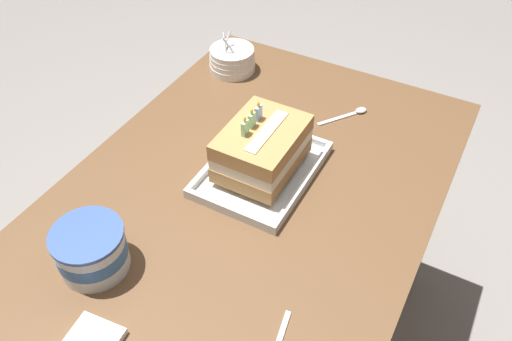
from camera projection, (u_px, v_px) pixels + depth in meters
dining_table at (251, 220)px, 1.25m from camera, size 1.14×0.79×0.76m
foil_tray at (262, 170)px, 1.21m from camera, size 0.31×0.23×0.02m
birthday_cake at (262, 148)px, 1.16m from camera, size 0.21×0.16×0.15m
bowl_stack at (232, 60)px, 1.50m from camera, size 0.13×0.13×0.11m
ice_cream_tub at (91, 250)px, 0.99m from camera, size 0.14×0.14×0.10m
serving_spoon_near_tray at (354, 113)px, 1.37m from camera, size 0.13×0.10×0.01m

